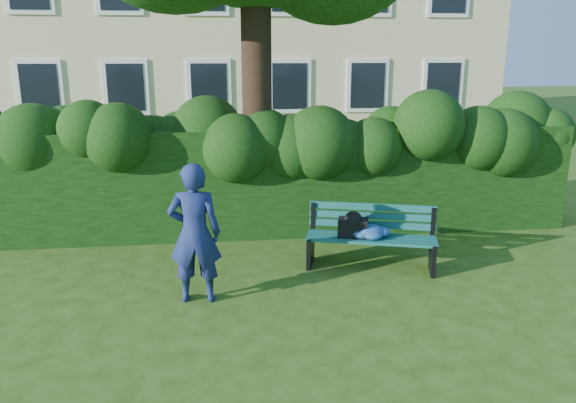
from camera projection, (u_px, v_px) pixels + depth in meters
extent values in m
plane|color=#26480E|center=(293.00, 280.00, 7.68)|extent=(80.00, 80.00, 0.00)
cube|color=white|center=(40.00, 88.00, 16.02)|extent=(1.30, 0.08, 1.60)
cube|color=black|center=(39.00, 88.00, 15.98)|extent=(1.05, 0.04, 1.35)
cube|color=white|center=(126.00, 87.00, 16.30)|extent=(1.30, 0.08, 1.60)
cube|color=black|center=(126.00, 87.00, 16.26)|extent=(1.05, 0.04, 1.35)
cube|color=white|center=(209.00, 87.00, 16.58)|extent=(1.30, 0.08, 1.60)
cube|color=black|center=(209.00, 87.00, 16.55)|extent=(1.05, 0.04, 1.35)
cube|color=white|center=(290.00, 86.00, 16.87)|extent=(1.30, 0.08, 1.60)
cube|color=black|center=(290.00, 86.00, 16.83)|extent=(1.05, 0.04, 1.35)
cube|color=white|center=(367.00, 86.00, 17.15)|extent=(1.30, 0.08, 1.60)
cube|color=black|center=(368.00, 86.00, 17.11)|extent=(1.05, 0.04, 1.35)
cube|color=white|center=(443.00, 85.00, 17.43)|extent=(1.30, 0.08, 1.60)
cube|color=black|center=(443.00, 85.00, 17.39)|extent=(1.05, 0.04, 1.35)
cube|color=black|center=(277.00, 180.00, 9.56)|extent=(10.00, 1.00, 1.80)
cylinder|color=black|center=(257.00, 71.00, 8.94)|extent=(0.48, 0.48, 5.44)
cube|color=#0D4436|center=(371.00, 243.00, 7.80)|extent=(1.79, 0.61, 0.04)
cube|color=#0D4436|center=(371.00, 240.00, 7.92)|extent=(1.79, 0.61, 0.04)
cube|color=#0D4436|center=(371.00, 237.00, 8.03)|extent=(1.79, 0.61, 0.04)
cube|color=#0D4436|center=(371.00, 235.00, 8.15)|extent=(1.79, 0.61, 0.04)
cube|color=#0D4436|center=(372.00, 224.00, 8.19)|extent=(1.77, 0.55, 0.10)
cube|color=#0D4436|center=(372.00, 216.00, 8.16)|extent=(1.77, 0.55, 0.10)
cube|color=#0D4436|center=(373.00, 207.00, 8.14)|extent=(1.77, 0.55, 0.10)
cube|color=black|center=(311.00, 250.00, 8.17)|extent=(0.20, 0.50, 0.44)
cube|color=black|center=(313.00, 217.00, 8.31)|extent=(0.07, 0.07, 0.45)
cube|color=black|center=(310.00, 237.00, 8.07)|extent=(0.18, 0.42, 0.05)
cube|color=black|center=(432.00, 257.00, 7.90)|extent=(0.20, 0.50, 0.44)
cube|color=black|center=(433.00, 223.00, 8.03)|extent=(0.07, 0.07, 0.45)
cube|color=black|center=(434.00, 244.00, 7.79)|extent=(0.18, 0.42, 0.05)
cube|color=white|center=(356.00, 237.00, 7.95)|extent=(0.21, 0.18, 0.02)
cube|color=black|center=(353.00, 228.00, 7.98)|extent=(0.47, 0.36, 0.26)
imported|color=navy|center=(195.00, 233.00, 6.84)|extent=(0.67, 0.47, 1.76)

